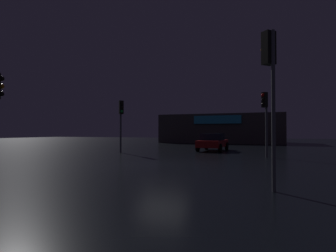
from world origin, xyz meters
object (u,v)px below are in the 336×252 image
traffic_signal_cross_left (265,111)px  traffic_signal_main (121,115)px  store_building (223,129)px  traffic_signal_opposite (269,68)px  car_near (213,142)px

traffic_signal_cross_left → traffic_signal_main: bearing=179.0°
store_building → traffic_signal_main: bearing=-98.7°
traffic_signal_opposite → car_near: bearing=107.4°
traffic_signal_main → traffic_signal_cross_left: 10.59m
traffic_signal_opposite → car_near: traffic_signal_opposite is taller
traffic_signal_opposite → traffic_signal_cross_left: bearing=92.7°
traffic_signal_cross_left → car_near: bearing=131.6°
store_building → traffic_signal_opposite: (7.43, -34.91, 1.32)m
store_building → traffic_signal_opposite: traffic_signal_opposite is taller
traffic_signal_opposite → traffic_signal_cross_left: size_ratio=1.07×
store_building → car_near: size_ratio=3.91×
store_building → traffic_signal_main: 24.23m
traffic_signal_main → traffic_signal_opposite: 15.62m
store_building → traffic_signal_cross_left: size_ratio=4.22×
traffic_signal_main → store_building: bearing=81.3°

